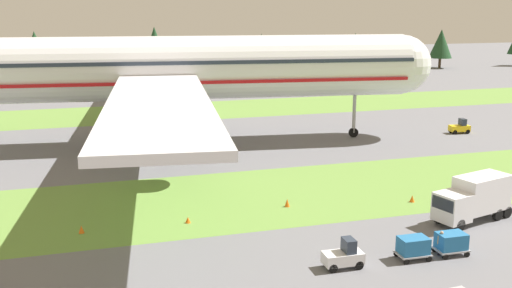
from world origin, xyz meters
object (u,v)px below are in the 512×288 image
object	(u,v)px
pushback_tractor	(460,127)
ground_crew_marshaller	(456,211)
taxiway_marker_0	(412,199)
baggage_tug	(344,256)
cargo_dolly_lead	(413,246)
taxiway_marker_1	(81,229)
airliner	(172,68)
cargo_dolly_second	(451,242)
taxiway_marker_2	(188,220)
taxiway_marker_3	(287,203)
ground_crew_loader	(441,242)
catering_truck	(474,197)

from	to	relation	value
pushback_tractor	ground_crew_marshaller	distance (m)	34.96
pushback_tractor	taxiway_marker_0	xyz separation A→B (m)	(-20.92, -23.20, -0.51)
baggage_tug	cargo_dolly_lead	size ratio (longest dim) A/B	1.18
cargo_dolly_lead	taxiway_marker_1	distance (m)	24.19
airliner	cargo_dolly_second	world-z (taller)	airliner
baggage_tug	taxiway_marker_2	size ratio (longest dim) A/B	5.38
taxiway_marker_1	taxiway_marker_3	xyz separation A→B (m)	(16.83, 1.27, 0.04)
ground_crew_marshaller	taxiway_marker_3	world-z (taller)	ground_crew_marshaller
taxiway_marker_0	taxiway_marker_2	bearing A→B (deg)	178.57
airliner	baggage_tug	xyz separation A→B (m)	(5.17, -38.43, -8.50)
ground_crew_loader	taxiway_marker_0	distance (m)	11.29
taxiway_marker_0	cargo_dolly_lead	bearing A→B (deg)	-120.58
cargo_dolly_lead	catering_truck	bearing A→B (deg)	-57.27
cargo_dolly_second	catering_truck	bearing A→B (deg)	-45.28
baggage_tug	cargo_dolly_lead	xyz separation A→B (m)	(5.02, -0.11, 0.10)
baggage_tug	taxiway_marker_0	xyz separation A→B (m)	(11.27, 10.47, -0.51)
catering_truck	taxiway_marker_2	xyz separation A→B (m)	(-21.74, 5.92, -1.71)
airliner	taxiway_marker_2	bearing A→B (deg)	0.67
pushback_tractor	taxiway_marker_0	bearing A→B (deg)	145.22
airliner	taxiway_marker_3	distance (m)	28.12
taxiway_marker_2	cargo_dolly_lead	bearing A→B (deg)	-39.61
cargo_dolly_second	ground_crew_marshaller	distance (m)	6.68
pushback_tractor	taxiway_marker_3	distance (m)	38.24
airliner	baggage_tug	size ratio (longest dim) A/B	30.87
ground_crew_loader	taxiway_marker_3	size ratio (longest dim) A/B	2.54
ground_crew_loader	baggage_tug	bearing A→B (deg)	-176.25
ground_crew_loader	pushback_tractor	bearing A→B (deg)	57.65
catering_truck	pushback_tractor	xyz separation A→B (m)	(18.79, 28.64, -1.14)
taxiway_marker_0	pushback_tractor	bearing A→B (deg)	47.96
cargo_dolly_second	cargo_dolly_lead	bearing A→B (deg)	90.00
cargo_dolly_lead	cargo_dolly_second	bearing A→B (deg)	-90.00
catering_truck	taxiway_marker_0	xyz separation A→B (m)	(-2.13, 5.43, -1.65)
catering_truck	taxiway_marker_3	bearing A→B (deg)	45.49
cargo_dolly_lead	pushback_tractor	world-z (taller)	pushback_tractor
taxiway_marker_2	airliner	bearing A→B (deg)	83.42
catering_truck	pushback_tractor	world-z (taller)	catering_truck
taxiway_marker_0	taxiway_marker_1	distance (m)	27.68
taxiway_marker_3	taxiway_marker_1	bearing A→B (deg)	-175.67
taxiway_marker_2	baggage_tug	bearing A→B (deg)	-52.71
taxiway_marker_0	ground_crew_marshaller	bearing A→B (deg)	-82.80
baggage_tug	pushback_tractor	distance (m)	46.58
ground_crew_loader	airliner	bearing A→B (deg)	112.02
airliner	pushback_tractor	bearing A→B (deg)	90.00
taxiway_marker_0	taxiway_marker_2	size ratio (longest dim) A/B	1.24
catering_truck	ground_crew_loader	xyz separation A→B (m)	(-6.19, -5.09, -1.01)
baggage_tug	taxiway_marker_2	world-z (taller)	baggage_tug
ground_crew_marshaller	ground_crew_loader	bearing A→B (deg)	109.31
airliner	catering_truck	xyz separation A→B (m)	(18.58, -33.39, -7.36)
pushback_tractor	taxiway_marker_2	distance (m)	46.47
pushback_tractor	ground_crew_loader	bearing A→B (deg)	150.73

